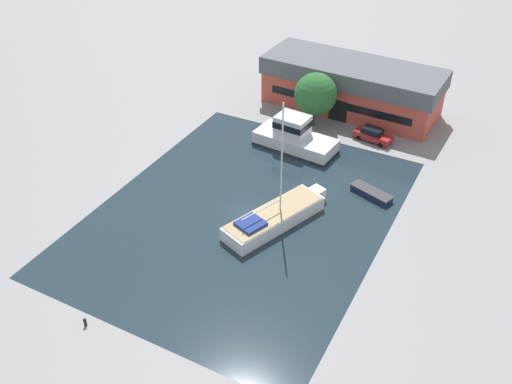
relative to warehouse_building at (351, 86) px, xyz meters
name	(u,v)px	position (x,y,z in m)	size (l,w,h in m)	color
ground_plane	(244,214)	(-1.32, -26.34, -3.13)	(440.00, 440.00, 0.00)	gray
water_canal	(244,214)	(-1.32, -26.34, -3.13)	(26.92, 34.57, 0.01)	#1E2D38
warehouse_building	(351,86)	(0.00, 0.00, 0.00)	(22.94, 9.11, 6.18)	#C64C3D
quay_tree_near_building	(316,94)	(-2.27, -6.55, 1.11)	(5.17, 5.17, 6.84)	brown
parked_car	(373,135)	(5.34, -6.73, -2.32)	(4.75, 2.42, 1.61)	maroon
sailboat_moored	(275,217)	(2.08, -26.26, -2.34)	(6.75, 11.97, 12.63)	white
motor_cruiser	(294,137)	(-2.23, -12.49, -1.70)	(9.88, 4.83, 3.97)	silver
small_dinghy	(371,193)	(8.80, -17.56, -2.79)	(4.79, 2.84, 0.66)	#19234C
mooring_bollard	(85,322)	(-5.39, -44.59, -2.73)	(0.26, 0.26, 0.74)	black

